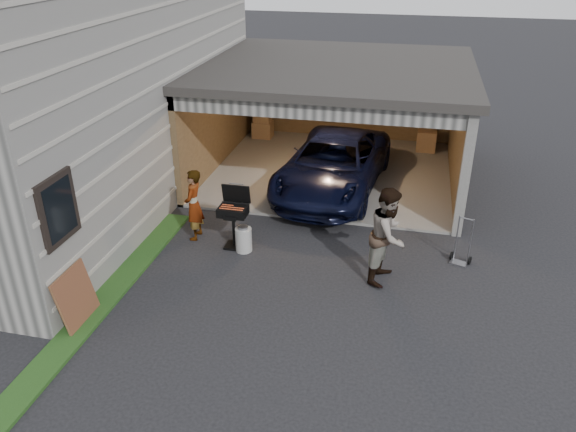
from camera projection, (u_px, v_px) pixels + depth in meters
name	position (u px, v px, depth m)	size (l,w,h in m)	color
ground	(233.00, 306.00, 9.77)	(80.00, 80.00, 0.00)	black
house	(36.00, 78.00, 13.20)	(7.00, 11.00, 5.50)	#474744
groundcover_strip	(85.00, 322.00, 9.34)	(0.50, 8.00, 0.06)	#193814
garage	(337.00, 101.00, 14.69)	(6.80, 6.30, 2.90)	#605E59
minivan	(333.00, 167.00, 13.81)	(2.20, 4.78, 1.33)	black
woman	(194.00, 205.00, 11.64)	(0.56, 0.37, 1.54)	#A1AACA
man	(388.00, 235.00, 10.16)	(0.90, 0.70, 1.84)	#4A341D
bbq_grill	(233.00, 213.00, 11.31)	(0.58, 0.51, 1.29)	black
propane_tank	(244.00, 240.00, 11.38)	(0.34, 0.34, 0.50)	#B1B1AD
plywood_panel	(76.00, 298.00, 9.17)	(0.04, 0.88, 0.99)	brown
hand_truck	(461.00, 254.00, 10.99)	(0.43, 0.39, 0.97)	slate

